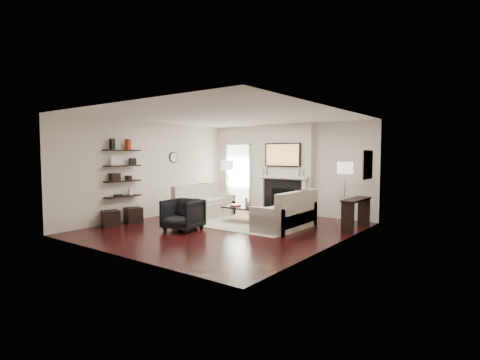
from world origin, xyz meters
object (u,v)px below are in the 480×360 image
Objects in this scene: armchair at (183,213)px; lamp_right_shade at (345,168)px; coffee_table at (243,208)px; loveseat_right_base at (285,220)px; loveseat_left_base at (205,210)px; lamp_left_shade at (227,165)px; ottoman_near at (133,215)px.

lamp_right_shade is (2.75, 3.10, 1.04)m from armchair.
coffee_table is 2.75× the size of lamp_right_shade.
loveseat_right_base is 2.46m from armchair.
loveseat_left_base is 4.50× the size of lamp_left_shade.
armchair is (-1.84, -1.62, 0.20)m from loveseat_right_base.
armchair reaches higher than loveseat_right_base.
lamp_right_shade reaches higher than loveseat_left_base.
coffee_table reaches higher than ottoman_near.
loveseat_right_base is 2.14m from lamp_right_shade.
ottoman_near is at bearing -101.00° from lamp_left_shade.
lamp_right_shade is (2.17, 1.48, 1.05)m from coffee_table.
lamp_left_shade is at bearing 179.79° from lamp_right_shade.
armchair is (-0.58, -1.62, 0.01)m from coffee_table.
lamp_left_shade reaches higher than coffee_table.
lamp_left_shade is at bearing 100.76° from armchair.
coffee_table is 2.83m from lamp_right_shade.
lamp_right_shade is at bearing 38.93° from armchair.
lamp_left_shade is at bearing 139.22° from coffee_table.
armchair is 1.78m from ottoman_near.
loveseat_right_base is at bearing -121.52° from lamp_right_shade.
ottoman_near is at bearing 172.95° from armchair.
lamp_left_shade reaches higher than loveseat_right_base.
lamp_right_shade is at bearing 22.00° from loveseat_left_base.
ottoman_near is at bearing -154.89° from loveseat_right_base.
lamp_right_shade is at bearing 34.30° from coffee_table.
coffee_table is at bearing 60.76° from armchair.
loveseat_right_base is at bearing 25.11° from ottoman_near.
loveseat_right_base is at bearing 31.80° from armchair.
loveseat_left_base is at bearing 106.59° from armchair.
armchair is at bearing 2.45° from ottoman_near.
loveseat_right_base is 4.50× the size of lamp_right_shade.
ottoman_near is at bearing -144.90° from lamp_right_shade.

